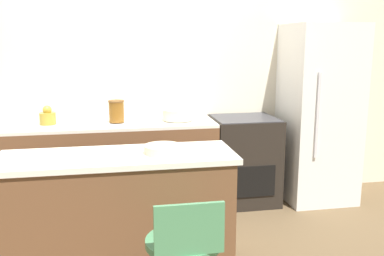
# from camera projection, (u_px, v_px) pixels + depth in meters

# --- Properties ---
(ground_plane) EXTENTS (14.00, 14.00, 0.00)m
(ground_plane) POSITION_uv_depth(u_px,v_px,m) (138.00, 221.00, 4.04)
(ground_plane) COLOR brown
(wall_back) EXTENTS (8.00, 0.06, 2.60)m
(wall_back) POSITION_uv_depth(u_px,v_px,m) (131.00, 77.00, 4.39)
(wall_back) COLOR beige
(wall_back) RESTS_ON ground_plane
(back_counter) EXTENTS (2.26, 0.59, 0.90)m
(back_counter) POSITION_uv_depth(u_px,v_px,m) (100.00, 168.00, 4.18)
(back_counter) COLOR brown
(back_counter) RESTS_ON ground_plane
(kitchen_island) EXTENTS (1.65, 0.57, 0.89)m
(kitchen_island) POSITION_uv_depth(u_px,v_px,m) (119.00, 214.00, 3.07)
(kitchen_island) COLOR brown
(kitchen_island) RESTS_ON ground_plane
(oven_range) EXTENTS (0.66, 0.60, 0.90)m
(oven_range) POSITION_uv_depth(u_px,v_px,m) (244.00, 160.00, 4.45)
(oven_range) COLOR black
(oven_range) RESTS_ON ground_plane
(refrigerator) EXTENTS (0.70, 0.69, 1.84)m
(refrigerator) POSITION_uv_depth(u_px,v_px,m) (319.00, 114.00, 4.46)
(refrigerator) COLOR silver
(refrigerator) RESTS_ON ground_plane
(kettle) EXTENTS (0.15, 0.15, 0.18)m
(kettle) POSITION_uv_depth(u_px,v_px,m) (48.00, 117.00, 4.00)
(kettle) COLOR #B29333
(kettle) RESTS_ON back_counter
(mixing_bowl) EXTENTS (0.30, 0.30, 0.11)m
(mixing_bowl) POSITION_uv_depth(u_px,v_px,m) (178.00, 115.00, 4.23)
(mixing_bowl) COLOR beige
(mixing_bowl) RESTS_ON back_counter
(canister_jar) EXTENTS (0.15, 0.15, 0.21)m
(canister_jar) POSITION_uv_depth(u_px,v_px,m) (116.00, 111.00, 4.11)
(canister_jar) COLOR brown
(canister_jar) RESTS_ON back_counter
(fruit_bowl) EXTENTS (0.26, 0.26, 0.06)m
(fruit_bowl) POSITION_uv_depth(u_px,v_px,m) (163.00, 149.00, 3.01)
(fruit_bowl) COLOR beige
(fruit_bowl) RESTS_ON kitchen_island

